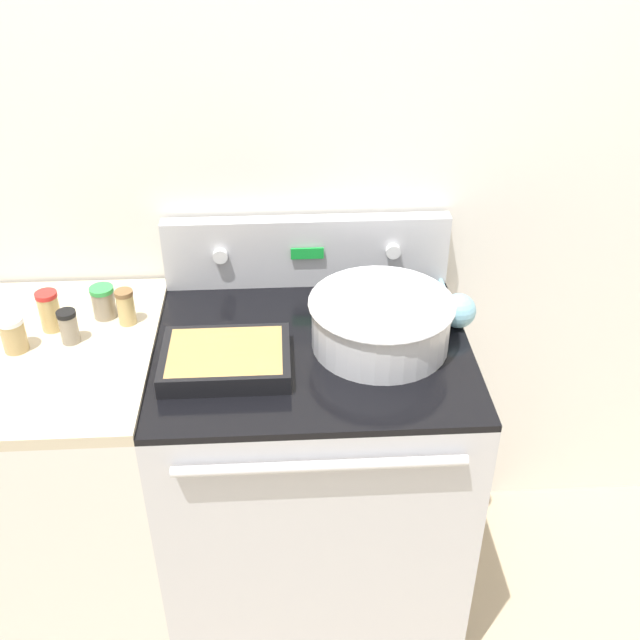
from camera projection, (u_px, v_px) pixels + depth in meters
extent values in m
cube|color=silver|center=(305.00, 161.00, 1.99)|extent=(8.00, 0.05, 2.50)
cube|color=#BCBCC1|center=(313.00, 478.00, 2.12)|extent=(0.79, 0.66, 0.89)
cube|color=black|center=(312.00, 347.00, 1.87)|extent=(0.79, 0.66, 0.02)
cylinder|color=silver|center=(321.00, 466.00, 1.62)|extent=(0.64, 0.02, 0.02)
cube|color=#BCBCC1|center=(307.00, 251.00, 2.07)|extent=(0.79, 0.05, 0.20)
cylinder|color=white|center=(220.00, 256.00, 2.03)|extent=(0.04, 0.02, 0.04)
cylinder|color=white|center=(393.00, 251.00, 2.05)|extent=(0.04, 0.02, 0.04)
cube|color=green|center=(307.00, 253.00, 2.04)|extent=(0.09, 0.01, 0.03)
cube|color=silver|center=(81.00, 488.00, 2.09)|extent=(0.52, 0.66, 0.89)
cube|color=beige|center=(48.00, 354.00, 1.84)|extent=(0.52, 0.66, 0.03)
cylinder|color=silver|center=(381.00, 323.00, 1.83)|extent=(0.34, 0.34, 0.13)
torus|color=silver|center=(382.00, 303.00, 1.80)|extent=(0.36, 0.36, 0.01)
cylinder|color=beige|center=(381.00, 307.00, 1.81)|extent=(0.31, 0.31, 0.02)
cube|color=black|center=(226.00, 359.00, 1.77)|extent=(0.30, 0.23, 0.05)
cube|color=#B2894C|center=(226.00, 356.00, 1.77)|extent=(0.27, 0.20, 0.03)
cylinder|color=#7AB2C6|center=(446.00, 294.00, 2.06)|extent=(0.01, 0.30, 0.01)
sphere|color=#7AB2C6|center=(458.00, 311.00, 1.91)|extent=(0.09, 0.09, 0.09)
cylinder|color=tan|center=(126.00, 309.00, 1.90)|extent=(0.04, 0.04, 0.08)
cylinder|color=brown|center=(124.00, 293.00, 1.88)|extent=(0.05, 0.05, 0.01)
cylinder|color=gray|center=(104.00, 304.00, 1.93)|extent=(0.06, 0.06, 0.07)
cylinder|color=green|center=(101.00, 290.00, 1.91)|extent=(0.06, 0.06, 0.01)
cylinder|color=gray|center=(69.00, 329.00, 1.84)|extent=(0.04, 0.04, 0.08)
cylinder|color=black|center=(66.00, 314.00, 1.81)|extent=(0.05, 0.05, 0.01)
cylinder|color=tan|center=(50.00, 313.00, 1.88)|extent=(0.05, 0.05, 0.09)
cylinder|color=red|center=(46.00, 295.00, 1.85)|extent=(0.05, 0.05, 0.01)
cylinder|color=tan|center=(14.00, 336.00, 1.81)|extent=(0.06, 0.06, 0.08)
cylinder|color=white|center=(10.00, 321.00, 1.78)|extent=(0.06, 0.06, 0.01)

